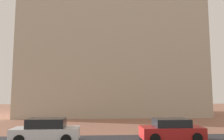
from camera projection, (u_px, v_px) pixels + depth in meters
name	position (u px, v px, depth m)	size (l,w,h in m)	color
landmark_building	(113.00, 47.00, 35.56)	(25.93, 13.85, 34.65)	#B2A893
car_red	(171.00, 130.00, 14.63)	(4.04, 2.04, 1.43)	red
car_white	(46.00, 131.00, 14.10)	(4.18, 1.94, 1.50)	silver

